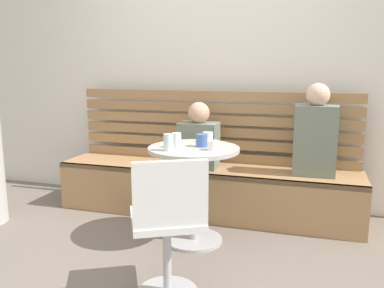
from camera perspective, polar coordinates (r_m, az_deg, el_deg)
name	(u,v)px	position (r m, az deg, el deg)	size (l,w,h in m)	color
ground	(157,277)	(2.74, -4.96, -18.16)	(8.00, 8.00, 0.00)	#70665B
back_wall	(219,53)	(3.96, 3.79, 12.63)	(5.20, 0.10, 2.90)	silver
booth_bench	(206,190)	(3.70, 1.97, -6.51)	(2.70, 0.52, 0.44)	#A87C51
booth_backrest	(213,126)	(3.81, 2.97, 2.57)	(2.65, 0.04, 0.67)	#9A7249
cafe_table	(194,176)	(3.05, 0.24, -4.54)	(0.68, 0.68, 0.74)	#ADADB2
white_chair	(168,224)	(2.31, -3.37, -11.12)	(0.54, 0.54, 0.85)	#ADADB2
person_adult	(316,134)	(3.47, 16.99, 1.31)	(0.34, 0.22, 0.76)	slate
person_child_left	(199,139)	(3.57, 0.94, 0.67)	(0.34, 0.22, 0.58)	slate
cup_glass_short	(208,137)	(3.19, 2.24, 0.99)	(0.08, 0.08, 0.08)	silver
cup_ceramic_white	(213,145)	(2.88, 2.96, -0.19)	(0.08, 0.08, 0.07)	white
cup_mug_blue	(202,140)	(3.01, 1.37, 0.51)	(0.08, 0.08, 0.10)	#3D5B9E
cup_glass_tall	(168,142)	(2.87, -3.34, 0.24)	(0.07, 0.07, 0.12)	silver
cup_water_clear	(176,140)	(2.97, -2.19, 0.54)	(0.07, 0.07, 0.11)	white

